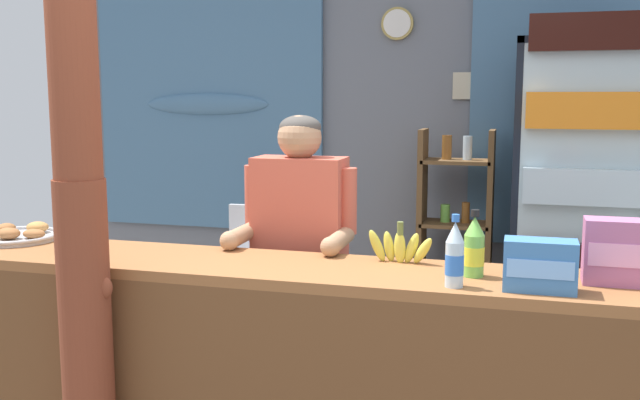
{
  "coord_description": "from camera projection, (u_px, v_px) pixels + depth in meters",
  "views": [
    {
      "loc": [
        0.79,
        -2.02,
        1.59
      ],
      "look_at": [
        -0.08,
        1.03,
        1.13
      ],
      "focal_mm": 40.25,
      "sensor_mm": 36.0,
      "label": 1
    }
  ],
  "objects": [
    {
      "name": "stall_counter",
      "position": [
        290.0,
        375.0,
        2.62
      ],
      "size": [
        2.89,
        0.47,
        0.97
      ],
      "color": "#935B33",
      "rests_on": "ground"
    },
    {
      "name": "snack_box_biscuit",
      "position": [
        540.0,
        265.0,
        2.3
      ],
      "size": [
        0.23,
        0.12,
        0.17
      ],
      "color": "#3D75B7",
      "rests_on": "stall_counter"
    },
    {
      "name": "snack_box_wafer",
      "position": [
        621.0,
        252.0,
        2.38
      ],
      "size": [
        0.24,
        0.12,
        0.22
      ],
      "color": "#B76699",
      "rests_on": "stall_counter"
    },
    {
      "name": "back_wall_curtained",
      "position": [
        402.0,
        127.0,
        5.05
      ],
      "size": [
        5.39,
        0.22,
        2.67
      ],
      "color": "slate",
      "rests_on": "ground"
    },
    {
      "name": "plastic_lawn_chair",
      "position": [
        253.0,
        263.0,
        4.76
      ],
      "size": [
        0.44,
        0.44,
        0.86
      ],
      "color": "silver",
      "rests_on": "ground"
    },
    {
      "name": "shopkeeper",
      "position": [
        299.0,
        244.0,
        3.12
      ],
      "size": [
        0.51,
        0.42,
        1.51
      ],
      "color": "#28282D",
      "rests_on": "ground"
    },
    {
      "name": "banana_bunch",
      "position": [
        400.0,
        247.0,
        2.7
      ],
      "size": [
        0.27,
        0.06,
        0.16
      ],
      "color": "#DBCC42",
      "rests_on": "stall_counter"
    },
    {
      "name": "soda_bottle_lime_soda",
      "position": [
        474.0,
        248.0,
        2.49
      ],
      "size": [
        0.07,
        0.07,
        0.24
      ],
      "color": "#75C64C",
      "rests_on": "stall_counter"
    },
    {
      "name": "soda_bottle_iced_tea",
      "position": [
        76.0,
        222.0,
        2.89
      ],
      "size": [
        0.1,
        0.1,
        0.28
      ],
      "color": "brown",
      "rests_on": "stall_counter"
    },
    {
      "name": "soda_bottle_water",
      "position": [
        455.0,
        256.0,
        2.35
      ],
      "size": [
        0.06,
        0.06,
        0.24
      ],
      "color": "silver",
      "rests_on": "stall_counter"
    },
    {
      "name": "drink_fridge",
      "position": [
        580.0,
        178.0,
        4.21
      ],
      "size": [
        0.77,
        0.69,
        2.03
      ],
      "color": "black",
      "rests_on": "ground"
    },
    {
      "name": "timber_post",
      "position": [
        79.0,
        195.0,
        2.5
      ],
      "size": [
        0.2,
        0.18,
        2.61
      ],
      "color": "brown",
      "rests_on": "ground"
    },
    {
      "name": "bottle_shelf_rack",
      "position": [
        455.0,
        230.0,
        4.71
      ],
      "size": [
        0.48,
        0.28,
        1.38
      ],
      "color": "brown",
      "rests_on": "ground"
    },
    {
      "name": "pastry_tray",
      "position": [
        16.0,
        235.0,
        3.13
      ],
      "size": [
        0.38,
        0.38,
        0.07
      ],
      "color": "#BCBCC1",
      "rests_on": "stall_counter"
    }
  ]
}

